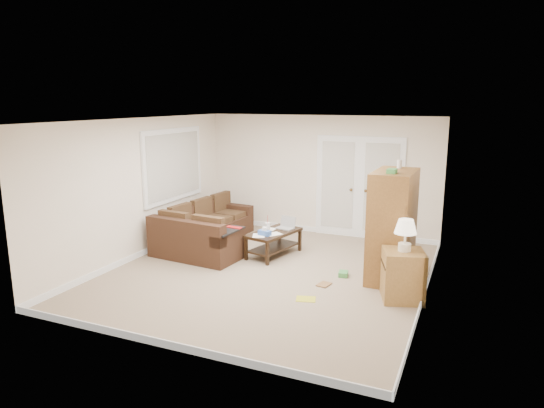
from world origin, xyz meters
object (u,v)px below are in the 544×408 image
at_px(sectional_sofa, 204,232).
at_px(coffee_table, 274,242).
at_px(side_cabinet, 403,271).
at_px(tv_armoire, 392,225).

height_order(sectional_sofa, coffee_table, sectional_sofa).
height_order(sectional_sofa, side_cabinet, side_cabinet).
bearing_deg(tv_armoire, side_cabinet, -66.85).
height_order(tv_armoire, side_cabinet, tv_armoire).
bearing_deg(tv_armoire, sectional_sofa, 176.84).
relative_size(sectional_sofa, side_cabinet, 2.19).
bearing_deg(side_cabinet, sectional_sofa, 147.31).
relative_size(tv_armoire, side_cabinet, 1.58).
distance_m(coffee_table, side_cabinet, 2.73).
bearing_deg(sectional_sofa, coffee_table, 8.62).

